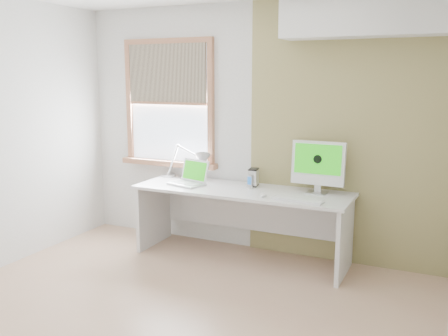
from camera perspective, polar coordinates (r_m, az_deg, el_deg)
The scene contains 12 objects.
room at distance 3.65m, azimuth -6.99°, elevation 1.89°, with size 4.04×3.54×2.64m.
accent_wall at distance 4.92m, azimuth 14.14°, elevation 3.87°, with size 2.00×0.02×2.60m, color #938E52.
soffit at distance 4.72m, azimuth 16.84°, elevation 16.88°, with size 1.60×0.40×0.42m, color white.
window at distance 5.60m, azimuth -6.46°, elevation 7.42°, with size 1.20×0.14×1.42m.
desk at distance 5.05m, azimuth 2.30°, elevation -4.48°, with size 2.20×0.70×0.73m.
desk_lamp at distance 5.37m, azimuth -3.29°, elevation 0.71°, with size 0.66×0.27×0.38m.
laptop at distance 5.18m, azimuth -3.94°, elevation -1.19°, with size 0.42×0.38×0.25m.
phone_dock at distance 5.00m, azimuth 2.99°, elevation -1.90°, with size 0.08×0.08×0.13m.
external_drive at distance 5.08m, azimuth 3.44°, elevation -1.08°, with size 0.11×0.15×0.18m.
imac at distance 4.81m, azimuth 10.87°, elevation 0.43°, with size 0.52×0.17×0.51m.
keyboard at distance 4.53m, azimuth 8.52°, elevation -3.67°, with size 0.48×0.18×0.02m.
mouse at distance 4.65m, azimuth 4.58°, elevation -3.18°, with size 0.06×0.09×0.03m, color white.
Camera 1 is at (1.92, -3.06, 1.85)m, focal length 39.42 mm.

